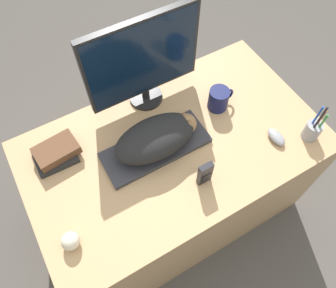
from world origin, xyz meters
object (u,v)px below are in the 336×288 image
at_px(coffee_mug, 219,99).
at_px(book_stack, 56,153).
at_px(phone, 205,174).
at_px(pen_cup, 313,130).
at_px(cat, 158,137).
at_px(monitor, 143,61).
at_px(baseball, 70,241).
at_px(keyboard, 156,148).
at_px(computer_mouse, 276,137).

bearing_deg(coffee_mug, book_stack, 171.10).
bearing_deg(phone, coffee_mug, 47.30).
bearing_deg(pen_cup, cat, 155.14).
height_order(monitor, book_stack, monitor).
bearing_deg(baseball, coffee_mug, 17.55).
relative_size(coffee_mug, pen_cup, 0.58).
bearing_deg(monitor, coffee_mug, -37.81).
xyz_separation_m(cat, phone, (0.09, -0.23, -0.02)).
bearing_deg(monitor, keyboard, -109.82).
bearing_deg(pen_cup, phone, 174.28).
height_order(cat, pen_cup, pen_cup).
xyz_separation_m(computer_mouse, baseball, (-0.97, 0.02, 0.02)).
distance_m(computer_mouse, phone, 0.40).
xyz_separation_m(cat, computer_mouse, (0.48, -0.23, -0.07)).
distance_m(keyboard, phone, 0.26).
xyz_separation_m(cat, book_stack, (-0.40, 0.18, -0.06)).
bearing_deg(cat, keyboard, -180.00).
xyz_separation_m(computer_mouse, pen_cup, (0.14, -0.06, 0.03)).
bearing_deg(coffee_mug, cat, -170.45).
distance_m(keyboard, coffee_mug, 0.38).
relative_size(keyboard, book_stack, 2.38).
bearing_deg(pen_cup, computer_mouse, 155.89).
distance_m(computer_mouse, baseball, 0.97).
height_order(computer_mouse, baseball, baseball).
xyz_separation_m(cat, coffee_mug, (0.36, 0.06, -0.03)).
bearing_deg(phone, baseball, 177.18).
relative_size(keyboard, coffee_mug, 3.63).
relative_size(pen_cup, book_stack, 1.14).
relative_size(coffee_mug, phone, 1.00).
bearing_deg(book_stack, phone, -40.29).
distance_m(keyboard, computer_mouse, 0.54).
distance_m(computer_mouse, pen_cup, 0.16).
bearing_deg(book_stack, monitor, 10.88).
bearing_deg(phone, cat, 110.56).
bearing_deg(baseball, cat, 23.09).
distance_m(coffee_mug, phone, 0.40).
bearing_deg(computer_mouse, monitor, 128.38).
xyz_separation_m(keyboard, cat, (0.01, 0.00, 0.08)).
distance_m(computer_mouse, coffee_mug, 0.31).
xyz_separation_m(keyboard, computer_mouse, (0.49, -0.23, 0.01)).
relative_size(cat, book_stack, 1.92).
height_order(coffee_mug, baseball, coffee_mug).
height_order(keyboard, baseball, baseball).
height_order(keyboard, book_stack, book_stack).
distance_m(cat, coffee_mug, 0.37).
xyz_separation_m(monitor, coffee_mug, (0.27, -0.21, -0.20)).
bearing_deg(pen_cup, book_stack, 155.41).
relative_size(keyboard, computer_mouse, 4.76).
xyz_separation_m(keyboard, coffee_mug, (0.37, 0.06, 0.04)).
bearing_deg(baseball, pen_cup, -4.22).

